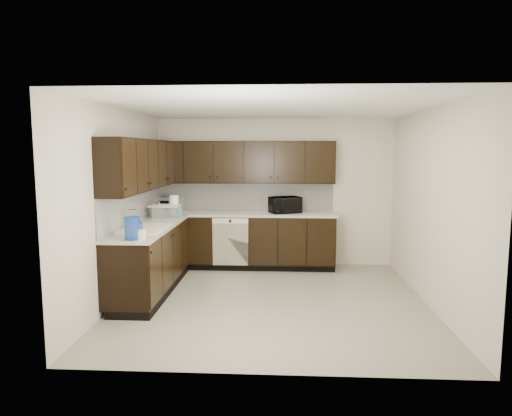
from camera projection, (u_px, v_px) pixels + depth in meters
The scene contains 20 objects.
floor at pixel (272, 301), 6.01m from camera, with size 4.00×4.00×0.00m, color gray.
ceiling at pixel (273, 107), 5.69m from camera, with size 4.00×4.00×0.00m, color white.
wall_back at pixel (274, 192), 7.83m from camera, with size 4.00×0.02×2.50m, color beige.
wall_left at pixel (119, 206), 5.96m from camera, with size 0.02×4.00×2.50m, color beige.
wall_right at pixel (431, 208), 5.74m from camera, with size 0.02×4.00×2.50m, color beige.
wall_front at pixel (267, 235), 3.87m from camera, with size 4.00×0.02×2.50m, color beige.
lower_cabinets at pixel (209, 251), 7.11m from camera, with size 3.00×2.80×0.90m.
countertop at pixel (208, 219), 7.04m from camera, with size 3.03×2.83×0.04m.
backsplash at pixel (197, 200), 7.23m from camera, with size 3.00×2.80×0.48m.
upper_cabinets at pixel (202, 163), 7.03m from camera, with size 3.00×2.80×0.70m.
dishwasher at pixel (230, 239), 7.37m from camera, with size 0.58×0.04×0.78m.
sink at pixel (144, 234), 5.97m from camera, with size 0.54×0.82×0.42m.
microwave at pixel (285, 205), 7.53m from camera, with size 0.48×0.33×0.27m, color black.
soap_bottle_a at pixel (141, 232), 5.26m from camera, with size 0.08×0.08×0.18m, color gray.
soap_bottle_b at pixel (160, 209), 7.21m from camera, with size 0.09×0.09×0.23m, color gray.
toaster_oven at pixel (170, 204), 7.66m from camera, with size 0.39×0.29×0.25m, color #B9B8BB.
storage_bin at pixel (165, 211), 7.09m from camera, with size 0.44×0.33×0.17m, color silver.
blue_pitcher at pixel (132, 228), 5.26m from camera, with size 0.18×0.18×0.27m, color #10369B.
teal_tumbler at pixel (179, 210), 7.20m from camera, with size 0.08×0.08×0.18m, color #0D958F.
paper_towel_roll at pixel (174, 205), 7.29m from camera, with size 0.14×0.14×0.31m, color white.
Camera 1 is at (0.11, -5.81, 1.97)m, focal length 32.00 mm.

